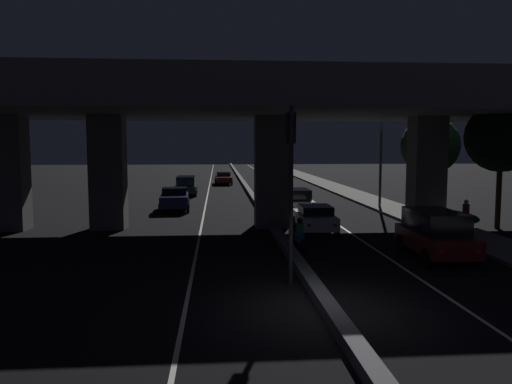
# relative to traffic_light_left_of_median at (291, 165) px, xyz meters

# --- Properties ---
(ground_plane) EXTENTS (200.00, 200.00, 0.00)m
(ground_plane) POSITION_rel_traffic_light_left_of_median_xyz_m (0.62, -2.39, -3.82)
(ground_plane) COLOR black
(lane_line_left_inner) EXTENTS (0.12, 126.00, 0.00)m
(lane_line_left_inner) POSITION_rel_traffic_light_left_of_median_xyz_m (-3.17, 32.61, -3.82)
(lane_line_left_inner) COLOR beige
(lane_line_left_inner) RESTS_ON ground_plane
(lane_line_right_inner) EXTENTS (0.12, 126.00, 0.00)m
(lane_line_right_inner) POSITION_rel_traffic_light_left_of_median_xyz_m (4.41, 32.61, -3.82)
(lane_line_right_inner) COLOR beige
(lane_line_right_inner) RESTS_ON ground_plane
(median_divider) EXTENTS (0.44, 126.00, 0.33)m
(median_divider) POSITION_rel_traffic_light_left_of_median_xyz_m (0.62, 32.61, -3.66)
(median_divider) COLOR #4C4C51
(median_divider) RESTS_ON ground_plane
(sidewalk_right) EXTENTS (2.81, 126.00, 0.16)m
(sidewalk_right) POSITION_rel_traffic_light_left_of_median_xyz_m (9.69, 25.61, -3.74)
(sidewalk_right) COLOR slate
(sidewalk_right) RESTS_ON ground_plane
(elevated_overpass) EXTENTS (34.95, 11.97, 8.78)m
(elevated_overpass) POSITION_rel_traffic_light_left_of_median_xyz_m (0.38, 11.38, 2.86)
(elevated_overpass) COLOR #5B5956
(elevated_overpass) RESTS_ON ground_plane
(traffic_light_left_of_median) EXTENTS (0.30, 0.49, 5.63)m
(traffic_light_left_of_median) POSITION_rel_traffic_light_left_of_median_xyz_m (0.00, 0.00, 0.00)
(traffic_light_left_of_median) COLOR black
(traffic_light_left_of_median) RESTS_ON ground_plane
(street_lamp) EXTENTS (2.80, 0.32, 8.03)m
(street_lamp) POSITION_rel_traffic_light_left_of_median_xyz_m (8.57, 18.34, 0.98)
(street_lamp) COLOR #2D2D30
(street_lamp) RESTS_ON ground_plane
(car_dark_red_lead) EXTENTS (2.14, 4.41, 1.86)m
(car_dark_red_lead) POSITION_rel_traffic_light_left_of_median_xyz_m (6.26, 3.41, -2.83)
(car_dark_red_lead) COLOR #591414
(car_dark_red_lead) RESTS_ON ground_plane
(car_white_second) EXTENTS (2.00, 4.11, 1.37)m
(car_white_second) POSITION_rel_traffic_light_left_of_median_xyz_m (2.69, 9.61, -3.11)
(car_white_second) COLOR silver
(car_white_second) RESTS_ON ground_plane
(car_white_third) EXTENTS (1.89, 4.16, 1.61)m
(car_white_third) POSITION_rel_traffic_light_left_of_median_xyz_m (2.86, 16.25, -2.99)
(car_white_third) COLOR silver
(car_white_third) RESTS_ON ground_plane
(car_grey_fourth) EXTENTS (2.04, 4.69, 1.45)m
(car_grey_fourth) POSITION_rel_traffic_light_left_of_median_xyz_m (2.84, 25.16, -3.06)
(car_grey_fourth) COLOR #515459
(car_grey_fourth) RESTS_ON ground_plane
(car_dark_blue_fifth) EXTENTS (2.12, 4.74, 1.78)m
(car_dark_blue_fifth) POSITION_rel_traffic_light_left_of_median_xyz_m (2.76, 33.27, -2.88)
(car_dark_blue_fifth) COLOR #141938
(car_dark_blue_fifth) RESTS_ON ground_plane
(car_dark_blue_lead_oncoming) EXTENTS (2.14, 4.02, 1.55)m
(car_dark_blue_lead_oncoming) POSITION_rel_traffic_light_left_of_median_xyz_m (-5.19, 18.51, -3.03)
(car_dark_blue_lead_oncoming) COLOR #141938
(car_dark_blue_lead_oncoming) RESTS_ON ground_plane
(car_dark_green_second_oncoming) EXTENTS (1.99, 4.26, 1.69)m
(car_dark_green_second_oncoming) POSITION_rel_traffic_light_left_of_median_xyz_m (-5.05, 28.69, -2.92)
(car_dark_green_second_oncoming) COLOR black
(car_dark_green_second_oncoming) RESTS_ON ground_plane
(car_dark_red_third_oncoming) EXTENTS (2.00, 4.67, 1.33)m
(car_dark_red_third_oncoming) POSITION_rel_traffic_light_left_of_median_xyz_m (-1.62, 40.85, -3.11)
(car_dark_red_third_oncoming) COLOR #591414
(car_dark_red_third_oncoming) RESTS_ON ground_plane
(motorcycle_blue_filtering_near) EXTENTS (0.34, 1.88, 1.40)m
(motorcycle_blue_filtering_near) POSITION_rel_traffic_light_left_of_median_xyz_m (1.16, 5.14, -3.22)
(motorcycle_blue_filtering_near) COLOR black
(motorcycle_blue_filtering_near) RESTS_ON ground_plane
(motorcycle_red_filtering_mid) EXTENTS (0.32, 1.84, 1.47)m
(motorcycle_red_filtering_mid) POSITION_rel_traffic_light_left_of_median_xyz_m (1.18, 13.72, -3.20)
(motorcycle_red_filtering_mid) COLOR black
(motorcycle_red_filtering_mid) RESTS_ON ground_plane
(motorcycle_white_filtering_far) EXTENTS (0.32, 1.97, 1.49)m
(motorcycle_white_filtering_far) POSITION_rel_traffic_light_left_of_median_xyz_m (1.13, 22.12, -3.19)
(motorcycle_white_filtering_far) COLOR black
(motorcycle_white_filtering_far) RESTS_ON ground_plane
(pedestrian_on_sidewalk) EXTENTS (0.32, 0.32, 1.67)m
(pedestrian_on_sidewalk) POSITION_rel_traffic_light_left_of_median_xyz_m (9.59, 7.47, -2.81)
(pedestrian_on_sidewalk) COLOR black
(pedestrian_on_sidewalk) RESTS_ON sidewalk_right
(roadside_tree_kerbside_near) EXTENTS (3.69, 3.69, 6.70)m
(roadside_tree_kerbside_near) POSITION_rel_traffic_light_left_of_median_xyz_m (12.57, 9.82, 1.02)
(roadside_tree_kerbside_near) COLOR #38281C
(roadside_tree_kerbside_near) RESTS_ON ground_plane
(roadside_tree_kerbside_mid) EXTENTS (4.31, 4.31, 6.55)m
(roadside_tree_kerbside_mid) POSITION_rel_traffic_light_left_of_median_xyz_m (13.52, 20.75, 0.56)
(roadside_tree_kerbside_mid) COLOR #38281C
(roadside_tree_kerbside_mid) RESTS_ON ground_plane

